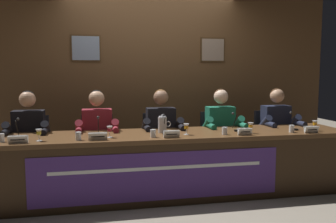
# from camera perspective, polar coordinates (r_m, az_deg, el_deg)

# --- Properties ---
(ground_plane) EXTENTS (12.00, 12.00, 0.00)m
(ground_plane) POSITION_cam_1_polar(r_m,az_deg,el_deg) (4.31, 0.00, -13.00)
(ground_plane) COLOR gray
(wall_back_panelled) EXTENTS (5.50, 0.14, 2.60)m
(wall_back_panelled) POSITION_cam_1_polar(r_m,az_deg,el_deg) (5.33, -2.73, 4.97)
(wall_back_panelled) COLOR brown
(wall_back_panelled) RESTS_ON ground_plane
(conference_table) EXTENTS (4.30, 0.82, 0.72)m
(conference_table) POSITION_cam_1_polar(r_m,az_deg,el_deg) (4.05, 0.26, -6.74)
(conference_table) COLOR brown
(conference_table) RESTS_ON ground_plane
(chair_far_left) EXTENTS (0.44, 0.45, 0.88)m
(chair_far_left) POSITION_cam_1_polar(r_m,az_deg,el_deg) (4.75, -20.90, -6.28)
(chair_far_left) COLOR black
(chair_far_left) RESTS_ON ground_plane
(panelist_far_left) EXTENTS (0.51, 0.48, 1.21)m
(panelist_far_left) POSITION_cam_1_polar(r_m,az_deg,el_deg) (4.51, -21.45, -3.41)
(panelist_far_left) COLOR black
(panelist_far_left) RESTS_ON ground_plane
(nameplate_far_left) EXTENTS (0.19, 0.06, 0.08)m
(nameplate_far_left) POSITION_cam_1_polar(r_m,az_deg,el_deg) (3.82, -22.83, -4.14)
(nameplate_far_left) COLOR white
(nameplate_far_left) RESTS_ON conference_table
(juice_glass_far_left) EXTENTS (0.06, 0.06, 0.12)m
(juice_glass_far_left) POSITION_cam_1_polar(r_m,az_deg,el_deg) (3.87, -19.92, -3.20)
(juice_glass_far_left) COLOR white
(juice_glass_far_left) RESTS_ON conference_table
(water_cup_far_left) EXTENTS (0.06, 0.06, 0.08)m
(water_cup_far_left) POSITION_cam_1_polar(r_m,az_deg,el_deg) (3.97, -25.05, -3.89)
(water_cup_far_left) COLOR silver
(water_cup_far_left) RESTS_ON conference_table
(microphone_far_left) EXTENTS (0.06, 0.17, 0.22)m
(microphone_far_left) POSITION_cam_1_polar(r_m,az_deg,el_deg) (4.07, -22.97, -3.02)
(microphone_far_left) COLOR black
(microphone_far_left) RESTS_ON conference_table
(chair_left) EXTENTS (0.44, 0.45, 0.88)m
(chair_left) POSITION_cam_1_polar(r_m,az_deg,el_deg) (4.69, -11.15, -6.16)
(chair_left) COLOR black
(chair_left) RESTS_ON ground_plane
(panelist_left) EXTENTS (0.51, 0.48, 1.21)m
(panelist_left) POSITION_cam_1_polar(r_m,az_deg,el_deg) (4.44, -11.21, -3.24)
(panelist_left) COLOR black
(panelist_left) RESTS_ON ground_plane
(nameplate_left) EXTENTS (0.19, 0.06, 0.08)m
(nameplate_left) POSITION_cam_1_polar(r_m,az_deg,el_deg) (3.76, -11.14, -3.91)
(nameplate_left) COLOR white
(nameplate_left) RESTS_ON conference_table
(juice_glass_left) EXTENTS (0.06, 0.06, 0.12)m
(juice_glass_left) POSITION_cam_1_polar(r_m,az_deg,el_deg) (3.88, -9.30, -2.87)
(juice_glass_left) COLOR white
(juice_glass_left) RESTS_ON conference_table
(water_cup_left) EXTENTS (0.06, 0.06, 0.08)m
(water_cup_left) POSITION_cam_1_polar(r_m,az_deg,el_deg) (3.81, -14.11, -3.88)
(water_cup_left) COLOR silver
(water_cup_left) RESTS_ON conference_table
(microphone_left) EXTENTS (0.06, 0.17, 0.22)m
(microphone_left) POSITION_cam_1_polar(r_m,az_deg,el_deg) (3.97, -11.05, -2.88)
(microphone_left) COLOR black
(microphone_left) RESTS_ON conference_table
(chair_center) EXTENTS (0.44, 0.45, 0.88)m
(chair_center) POSITION_cam_1_polar(r_m,az_deg,el_deg) (4.75, -1.41, -5.86)
(chair_center) COLOR black
(chair_center) RESTS_ON ground_plane
(panelist_center) EXTENTS (0.51, 0.48, 1.21)m
(panelist_center) POSITION_cam_1_polar(r_m,az_deg,el_deg) (4.51, -0.98, -2.97)
(panelist_center) COLOR black
(panelist_center) RESTS_ON ground_plane
(nameplate_center) EXTENTS (0.17, 0.06, 0.08)m
(nameplate_center) POSITION_cam_1_polar(r_m,az_deg,el_deg) (3.83, 0.57, -3.61)
(nameplate_center) COLOR white
(nameplate_center) RESTS_ON conference_table
(juice_glass_center) EXTENTS (0.06, 0.06, 0.12)m
(juice_glass_center) POSITION_cam_1_polar(r_m,az_deg,el_deg) (4.01, 2.94, -2.50)
(juice_glass_center) COLOR white
(juice_glass_center) RESTS_ON conference_table
(water_cup_center) EXTENTS (0.06, 0.06, 0.08)m
(water_cup_center) POSITION_cam_1_polar(r_m,az_deg,el_deg) (3.86, -2.39, -3.58)
(water_cup_center) COLOR silver
(water_cup_center) RESTS_ON conference_table
(microphone_center) EXTENTS (0.06, 0.17, 0.22)m
(microphone_center) POSITION_cam_1_polar(r_m,az_deg,el_deg) (4.08, -0.54, -2.50)
(microphone_center) COLOR black
(microphone_center) RESTS_ON conference_table
(chair_right) EXTENTS (0.44, 0.45, 0.88)m
(chair_right) POSITION_cam_1_polar(r_m,az_deg,el_deg) (4.95, 7.79, -5.43)
(chair_right) COLOR black
(chair_right) RESTS_ON ground_plane
(panelist_right) EXTENTS (0.51, 0.48, 1.21)m
(panelist_right) POSITION_cam_1_polar(r_m,az_deg,el_deg) (4.72, 8.62, -2.63)
(panelist_right) COLOR black
(panelist_right) RESTS_ON ground_plane
(nameplate_right) EXTENTS (0.16, 0.06, 0.08)m
(nameplate_right) POSITION_cam_1_polar(r_m,az_deg,el_deg) (4.07, 12.15, -3.15)
(nameplate_right) COLOR white
(nameplate_right) RESTS_ON conference_table
(juice_glass_right) EXTENTS (0.06, 0.06, 0.12)m
(juice_glass_right) POSITION_cam_1_polar(r_m,az_deg,el_deg) (4.21, 13.05, -2.24)
(juice_glass_right) COLOR white
(juice_glass_right) RESTS_ON conference_table
(water_cup_right) EXTENTS (0.06, 0.06, 0.08)m
(water_cup_right) POSITION_cam_1_polar(r_m,az_deg,el_deg) (4.07, 9.02, -3.13)
(water_cup_right) COLOR silver
(water_cup_right) RESTS_ON conference_table
(microphone_right) EXTENTS (0.06, 0.17, 0.22)m
(microphone_right) POSITION_cam_1_polar(r_m,az_deg,el_deg) (4.34, 10.70, -2.08)
(microphone_right) COLOR black
(microphone_right) RESTS_ON conference_table
(chair_far_right) EXTENTS (0.44, 0.45, 0.88)m
(chair_far_right) POSITION_cam_1_polar(r_m,az_deg,el_deg) (5.27, 16.07, -4.91)
(chair_far_right) COLOR black
(chair_far_right) RESTS_ON ground_plane
(panelist_far_right) EXTENTS (0.51, 0.48, 1.21)m
(panelist_far_right) POSITION_cam_1_polar(r_m,az_deg,el_deg) (5.05, 17.20, -2.26)
(panelist_far_right) COLOR black
(panelist_far_right) RESTS_ON ground_plane
(nameplate_far_right) EXTENTS (0.17, 0.06, 0.08)m
(nameplate_far_right) POSITION_cam_1_polar(r_m,az_deg,el_deg) (4.45, 21.89, -2.67)
(nameplate_far_right) COLOR white
(nameplate_far_right) RESTS_ON conference_table
(juice_glass_far_right) EXTENTS (0.06, 0.06, 0.12)m
(juice_glass_far_right) POSITION_cam_1_polar(r_m,az_deg,el_deg) (4.62, 22.39, -1.80)
(juice_glass_far_right) COLOR white
(juice_glass_far_right) RESTS_ON conference_table
(water_cup_far_right) EXTENTS (0.06, 0.06, 0.08)m
(water_cup_far_right) POSITION_cam_1_polar(r_m,az_deg,el_deg) (4.42, 19.13, -2.66)
(water_cup_far_right) COLOR silver
(water_cup_far_right) RESTS_ON conference_table
(microphone_far_right) EXTENTS (0.06, 0.17, 0.22)m
(microphone_far_right) POSITION_cam_1_polar(r_m,az_deg,el_deg) (4.61, 19.48, -1.85)
(microphone_far_right) COLOR black
(microphone_far_right) RESTS_ON conference_table
(water_pitcher_central) EXTENTS (0.15, 0.10, 0.21)m
(water_pitcher_central) POSITION_cam_1_polar(r_m,az_deg,el_deg) (4.14, -0.89, -2.08)
(water_pitcher_central) COLOR silver
(water_pitcher_central) RESTS_ON conference_table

